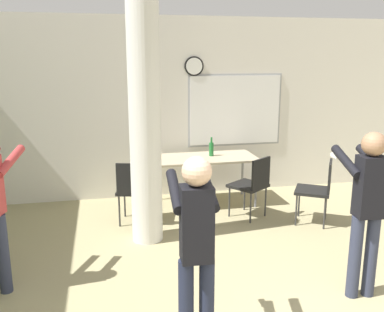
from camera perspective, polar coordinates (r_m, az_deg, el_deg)
wall_back at (r=6.80m, az=-2.37°, el=6.40°), size 8.00×0.15×2.80m
support_pillar at (r=5.01m, az=-6.28°, el=3.87°), size 0.37×0.37×2.80m
folding_table at (r=6.39m, az=1.60°, el=-0.57°), size 1.56×0.74×0.73m
bottle_on_table at (r=6.44m, az=2.59°, el=0.97°), size 0.07×0.07×0.29m
chair_mid_room at (r=5.93m, az=16.50°, el=-3.97°), size 0.61×0.61×0.87m
chair_table_left at (r=5.72m, az=-7.78°, el=-4.15°), size 0.54×0.54×0.87m
chair_table_right at (r=5.94m, az=8.06°, el=-3.51°), size 0.61×0.61×0.87m
person_playing_front at (r=3.12m, az=0.52°, el=-11.35°), size 0.35×0.62×1.54m
person_playing_side at (r=4.19m, az=22.26°, el=-5.67°), size 0.38×0.63×1.57m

